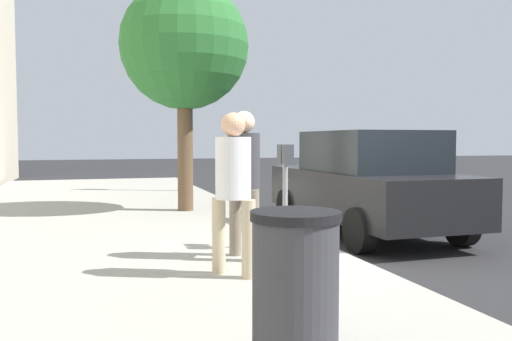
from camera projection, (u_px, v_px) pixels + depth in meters
The scene contains 9 objects.
ground_plane at pixel (322, 253), 7.63m from camera, with size 80.00×80.00×0.00m, color #232326.
sidewalk_slab at pixel (106, 261), 6.74m from camera, with size 28.00×6.00×0.15m, color gray.
parking_meter at pixel (285, 174), 7.12m from camera, with size 0.36×0.12×1.41m.
pedestrian_at_meter at pixel (244, 171), 6.55m from camera, with size 0.53×0.40×1.82m.
pedestrian_bystander at pixel (233, 180), 5.68m from camera, with size 0.43×0.41×1.76m.
parked_sedan_near at pixel (366, 182), 9.11m from camera, with size 4.42×2.00×1.77m.
street_tree at pixel (184, 47), 10.92m from camera, with size 2.65×2.65×4.75m.
traffic_signal at pixel (186, 107), 15.36m from camera, with size 0.24×0.44×3.60m.
trash_bin at pixel (295, 288), 3.42m from camera, with size 0.59×0.59×1.01m.
Camera 1 is at (-6.93, 3.14, 1.61)m, focal length 37.25 mm.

